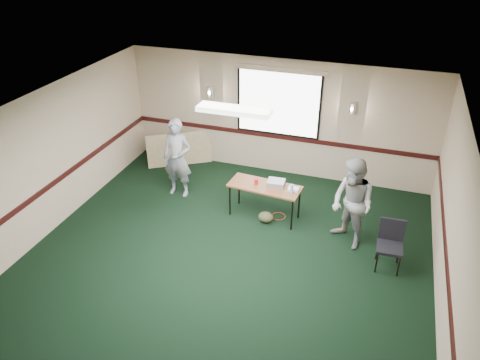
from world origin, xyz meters
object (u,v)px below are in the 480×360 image
(conference_chair, at_px, (391,240))
(person_left, at_px, (177,158))
(person_right, at_px, (352,204))
(folding_table, at_px, (265,188))
(projector, at_px, (276,183))

(conference_chair, relative_size, person_left, 0.51)
(conference_chair, bearing_deg, person_right, 149.08)
(person_left, relative_size, person_right, 1.01)
(conference_chair, distance_m, person_left, 4.58)
(conference_chair, height_order, person_right, person_right)
(conference_chair, xyz_separation_m, person_right, (-0.73, 0.40, 0.35))
(folding_table, bearing_deg, person_right, -6.89)
(person_right, bearing_deg, conference_chair, 12.93)
(folding_table, bearing_deg, projector, 25.34)
(folding_table, height_order, person_right, person_right)
(conference_chair, relative_size, person_right, 0.51)
(folding_table, xyz_separation_m, person_right, (1.72, -0.37, 0.20))
(folding_table, bearing_deg, person_left, 177.68)
(projector, bearing_deg, person_left, 171.43)
(conference_chair, height_order, person_left, person_left)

